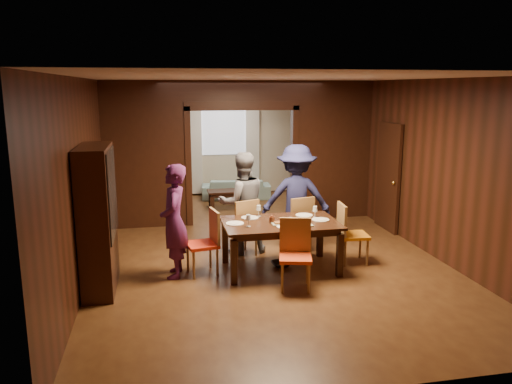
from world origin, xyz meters
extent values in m
plane|color=#4A2814|center=(0.00, 0.00, 0.00)|extent=(9.00, 9.00, 0.00)
cube|color=silver|center=(0.00, 0.00, 2.90)|extent=(5.50, 9.00, 0.02)
cube|color=black|center=(0.00, 4.50, 1.45)|extent=(5.50, 0.02, 2.90)
cube|color=black|center=(-2.75, 0.00, 1.45)|extent=(0.02, 9.00, 2.90)
cube|color=black|center=(2.75, 0.00, 1.45)|extent=(0.02, 9.00, 2.90)
cube|color=black|center=(-1.93, 1.60, 1.20)|extent=(1.65, 0.15, 2.40)
cube|color=black|center=(1.93, 1.60, 1.20)|extent=(1.65, 0.15, 2.40)
cube|color=black|center=(0.00, 1.60, 2.65)|extent=(5.50, 0.15, 0.50)
cube|color=beige|center=(0.00, 4.47, 1.45)|extent=(5.40, 0.04, 2.85)
imported|color=#4D1A49|center=(-1.50, -1.24, 0.84)|extent=(0.46, 0.65, 1.68)
imported|color=slate|center=(-0.33, -0.34, 0.86)|extent=(0.89, 0.73, 1.72)
imported|color=#1B1D44|center=(0.61, -0.33, 0.91)|extent=(1.29, 0.91, 1.82)
imported|color=#87B1B1|center=(0.22, 3.85, 0.25)|extent=(1.77, 0.85, 0.50)
imported|color=black|center=(0.14, -1.17, 0.80)|extent=(0.30, 0.30, 0.07)
cube|color=black|center=(0.10, -1.28, 0.38)|extent=(1.74, 1.08, 0.76)
cube|color=black|center=(-0.19, 2.95, 0.20)|extent=(0.80, 0.50, 0.40)
cube|color=black|center=(-2.53, -1.50, 1.00)|extent=(0.40, 1.20, 2.00)
cube|color=black|center=(2.70, 0.50, 1.05)|extent=(0.06, 0.90, 2.10)
cube|color=silver|center=(0.00, 4.44, 1.70)|extent=(1.20, 0.03, 1.30)
cube|color=white|center=(-0.75, 4.40, 1.25)|extent=(0.35, 0.06, 2.40)
cube|color=white|center=(0.75, 4.40, 1.25)|extent=(0.35, 0.06, 2.40)
cylinder|color=white|center=(-0.60, -1.25, 0.77)|extent=(0.27, 0.27, 0.01)
cylinder|color=silver|center=(-0.32, -0.96, 0.77)|extent=(0.27, 0.27, 0.01)
cylinder|color=white|center=(0.56, -0.98, 0.77)|extent=(0.27, 0.27, 0.01)
cylinder|color=silver|center=(0.73, -1.30, 0.77)|extent=(0.27, 0.27, 0.01)
cylinder|color=white|center=(0.11, -1.57, 0.77)|extent=(0.27, 0.27, 0.01)
cube|color=gray|center=(0.08, -1.41, 0.78)|extent=(0.30, 0.20, 0.04)
cube|color=gray|center=(0.37, -1.54, 0.78)|extent=(0.30, 0.20, 0.04)
cylinder|color=white|center=(0.17, -1.58, 0.83)|extent=(0.07, 0.07, 0.14)
camera|label=1|loc=(-1.69, -8.38, 2.76)|focal=35.00mm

